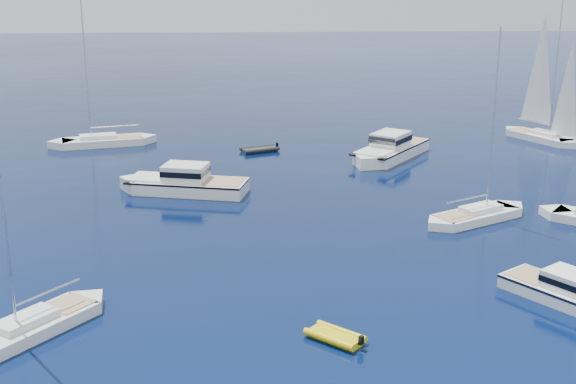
% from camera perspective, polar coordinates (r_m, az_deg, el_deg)
% --- Properties ---
extents(motor_cruiser_right, '(7.43, 8.97, 2.37)m').
position_cam_1_polar(motor_cruiser_right, '(46.33, 20.56, -7.91)').
color(motor_cruiser_right, white).
rests_on(motor_cruiser_right, ground).
extents(motor_cruiser_centre, '(12.50, 6.42, 3.14)m').
position_cam_1_polar(motor_cruiser_centre, '(64.91, -7.90, -0.01)').
color(motor_cruiser_centre, silver).
rests_on(motor_cruiser_centre, ground).
extents(motor_cruiser_distant, '(10.62, 12.42, 3.31)m').
position_cam_1_polar(motor_cruiser_distant, '(76.61, 7.63, 2.57)').
color(motor_cruiser_distant, white).
rests_on(motor_cruiser_distant, ground).
extents(sailboat_fore, '(8.21, 9.59, 14.81)m').
position_cam_1_polar(sailboat_fore, '(42.49, -18.64, -9.98)').
color(sailboat_fore, silver).
rests_on(sailboat_fore, ground).
extents(sailboat_centre, '(10.16, 7.17, 14.90)m').
position_cam_1_polar(sailboat_centre, '(59.02, 14.03, -2.06)').
color(sailboat_centre, white).
rests_on(sailboat_centre, ground).
extents(sailboat_sails_r, '(7.47, 10.85, 15.84)m').
position_cam_1_polar(sailboat_sails_r, '(88.35, 18.57, 3.72)').
color(sailboat_sails_r, white).
rests_on(sailboat_sails_r, ground).
extents(sailboat_far_l, '(12.43, 5.92, 17.68)m').
position_cam_1_polar(sailboat_far_l, '(83.91, -13.80, 3.46)').
color(sailboat_far_l, silver).
rests_on(sailboat_far_l, ground).
extents(tender_yellow, '(3.55, 3.45, 0.95)m').
position_cam_1_polar(tender_yellow, '(39.56, 3.58, -11.12)').
color(tender_yellow, '#D8C20C').
rests_on(tender_yellow, ground).
extents(tender_grey_far, '(4.55, 3.55, 0.95)m').
position_cam_1_polar(tender_grey_far, '(78.69, -2.17, 3.08)').
color(tender_grey_far, black).
rests_on(tender_grey_far, ground).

